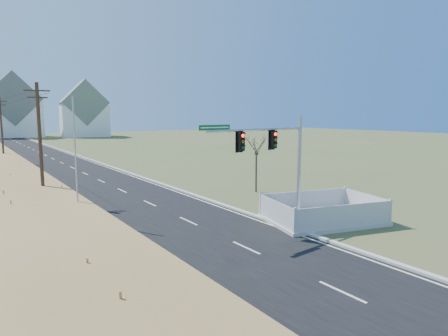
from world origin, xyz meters
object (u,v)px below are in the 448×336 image
Objects in this scene: fence_enclosure at (323,217)px; open_sign at (276,212)px; bare_tree at (256,144)px; flagpole at (76,173)px; traffic_signal_mast at (280,157)px.

fence_enclosure reaches higher than open_sign.
open_sign is at bearing -119.21° from bare_tree.
open_sign is 9.18m from bare_tree.
bare_tree is (2.53, 9.90, 3.85)m from fence_enclosure.
fence_enclosure is at bearing -33.72° from flagpole.
fence_enclosure is 12.82× the size of open_sign.
open_sign is 0.12× the size of bare_tree.
fence_enclosure is 10.92m from bare_tree.
flagpole is (-10.36, 7.00, -0.98)m from traffic_signal_mast.
traffic_signal_mast is 9.74m from bare_tree.
traffic_signal_mast is at bearing 161.57° from fence_enclosure.
fence_enclosure is 1.50× the size of bare_tree.
bare_tree reaches higher than open_sign.
flagpole is at bearing -174.61° from bare_tree.
traffic_signal_mast is at bearing -119.93° from bare_tree.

